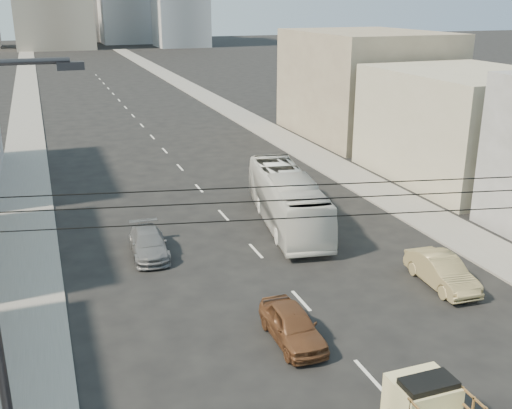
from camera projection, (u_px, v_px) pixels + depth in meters
sidewalk_left at (26, 110)px, 72.94m from camera, size 3.50×180.00×0.12m
sidewalk_right at (211, 100)px, 80.52m from camera, size 3.50×180.00×0.12m
lane_dashes at (147, 131)px, 61.64m from camera, size 0.15×104.00×0.01m
city_bus at (287, 199)px, 35.61m from camera, size 4.57×11.76×3.20m
sedan_brown at (292, 325)px, 23.60m from camera, size 1.70×4.14×1.41m
sedan_tan at (442, 271)px, 28.19m from camera, size 1.82×4.54×1.47m
sedan_grey at (149, 244)px, 31.60m from camera, size 2.06×4.57×1.30m
streetlamp_left at (1, 330)px, 12.32m from camera, size 2.36×0.25×12.00m
bldg_right_mid at (466, 125)px, 44.40m from camera, size 11.00×14.00×8.00m
bldg_right_far at (364, 84)px, 58.46m from camera, size 12.00×16.00×10.00m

